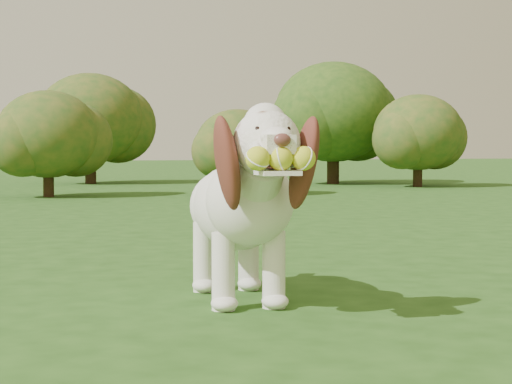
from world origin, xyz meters
name	(u,v)px	position (x,y,z in m)	size (l,w,h in m)	color
ground	(299,304)	(0.00, 0.00, 0.00)	(80.00, 80.00, 0.00)	#204513
dog	(242,200)	(-0.23, 0.08, 0.45)	(0.49, 1.29, 0.84)	white
shrub_d	(418,132)	(5.88, 9.44, 0.92)	(1.51, 1.51, 1.56)	#382314
shrub_f	(333,112)	(5.00, 10.98, 1.31)	(2.15, 2.15, 2.23)	#382314
shrub_b	(48,134)	(-0.31, 8.39, 0.84)	(1.38, 1.38, 1.43)	#382314
shrub_i	(90,119)	(0.81, 12.48, 1.19)	(1.96, 1.96, 2.03)	#382314
shrub_c	(237,145)	(2.22, 8.00, 0.71)	(1.16, 1.16, 1.20)	#382314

